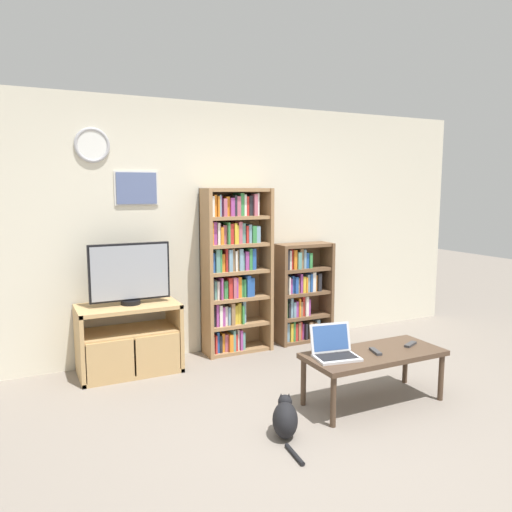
{
  "coord_description": "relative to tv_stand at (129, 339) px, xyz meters",
  "views": [
    {
      "loc": [
        -1.93,
        -2.74,
        1.73
      ],
      "look_at": [
        -0.02,
        1.18,
        1.14
      ],
      "focal_mm": 35.0,
      "sensor_mm": 36.0,
      "label": 1
    }
  ],
  "objects": [
    {
      "name": "ground_plane",
      "position": [
        1.02,
        -1.86,
        -0.33
      ],
      "size": [
        18.0,
        18.0,
        0.0
      ],
      "primitive_type": "plane",
      "color": "gray"
    },
    {
      "name": "wall_back",
      "position": [
        1.01,
        0.32,
        0.98
      ],
      "size": [
        6.33,
        0.09,
        2.6
      ],
      "color": "beige",
      "rests_on": "ground_plane"
    },
    {
      "name": "tv_stand",
      "position": [
        0.0,
        0.0,
        0.0
      ],
      "size": [
        0.93,
        0.5,
        0.65
      ],
      "color": "tan",
      "rests_on": "ground_plane"
    },
    {
      "name": "television",
      "position": [
        0.03,
        0.01,
        0.62
      ],
      "size": [
        0.74,
        0.18,
        0.58
      ],
      "color": "black",
      "rests_on": "tv_stand"
    },
    {
      "name": "bookshelf_tall",
      "position": [
        1.12,
        0.14,
        0.56
      ],
      "size": [
        0.72,
        0.3,
        1.73
      ],
      "color": "#9E754C",
      "rests_on": "ground_plane"
    },
    {
      "name": "bookshelf_short",
      "position": [
        1.96,
        0.15,
        0.21
      ],
      "size": [
        0.64,
        0.28,
        1.12
      ],
      "color": "brown",
      "rests_on": "ground_plane"
    },
    {
      "name": "coffee_table",
      "position": [
        1.63,
        -1.54,
        0.05
      ],
      "size": [
        1.15,
        0.5,
        0.43
      ],
      "color": "#4C3828",
      "rests_on": "ground_plane"
    },
    {
      "name": "laptop",
      "position": [
        1.27,
        -1.49,
        0.16
      ],
      "size": [
        0.37,
        0.32,
        0.25
      ],
      "rotation": [
        0.0,
        0.0,
        -0.16
      ],
      "color": "silver",
      "rests_on": "coffee_table"
    },
    {
      "name": "remote_near_laptop",
      "position": [
        2.01,
        -1.54,
        0.11
      ],
      "size": [
        0.16,
        0.11,
        0.02
      ],
      "rotation": [
        0.0,
        0.0,
        1.99
      ],
      "color": "#38383A",
      "rests_on": "coffee_table"
    },
    {
      "name": "remote_far_from_laptop",
      "position": [
        1.63,
        -1.56,
        0.11
      ],
      "size": [
        0.08,
        0.17,
        0.02
      ],
      "rotation": [
        0.0,
        0.0,
        2.88
      ],
      "color": "#38383A",
      "rests_on": "coffee_table"
    },
    {
      "name": "cat",
      "position": [
        0.72,
        -1.72,
        -0.2
      ],
      "size": [
        0.28,
        0.54,
        0.29
      ],
      "rotation": [
        0.0,
        0.0,
        -0.48
      ],
      "color": "black",
      "rests_on": "ground_plane"
    }
  ]
}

